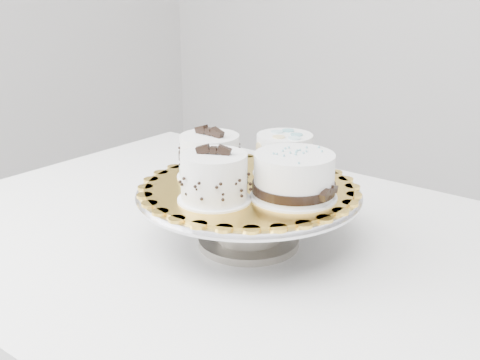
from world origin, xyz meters
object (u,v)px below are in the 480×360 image
Objects in this scene: cake_stand at (249,207)px; cake_dots at (284,154)px; table at (263,284)px; cake_ribbon at (295,178)px; cake_banded at (210,158)px; cake_board at (249,187)px; cake_swirl at (214,179)px.

cake_dots is (0.01, 0.08, 0.07)m from cake_stand.
cake_ribbon is (0.06, -0.01, 0.21)m from table.
table is 0.23m from cake_banded.
cake_ribbon reaches higher than table.
cake_board is 2.50× the size of cake_swirl.
cake_board is 0.09m from cake_swirl.
table is at bearing 163.49° from cake_ribbon.
cake_board is at bearing -151.16° from table.
cake_ribbon reaches higher than cake_board.
cake_dots reaches higher than table.
table is 11.10× the size of cake_dots.
table is at bearing 11.50° from cake_banded.
table is 0.14m from cake_stand.
cake_swirl is (-0.02, -0.09, 0.21)m from table.
cake_swirl is 1.21× the size of cake_banded.
cake_board is 3.02× the size of cake_banded.
cake_ribbon reaches higher than cake_stand.
cake_ribbon is at bearing 4.46° from cake_banded.
cake_stand is 0.03m from cake_board.
cake_swirl reaches higher than table.
cake_board is (0.00, 0.00, 0.03)m from cake_stand.
cake_swirl reaches higher than cake_ribbon.
cake_board is 2.87× the size of cake_dots.
cake_ribbon is (0.09, 0.08, -0.00)m from cake_swirl.
cake_ribbon reaches higher than cake_dots.
cake_dots is at bearing 83.40° from cake_stand.
cake_swirl is at bearing -94.42° from cake_dots.
cake_dots is at bearing 47.66° from cake_banded.
cake_banded is (-0.08, -0.00, 0.07)m from cake_stand.
cake_dots is at bearing 83.40° from cake_board.
table is 0.23m from cake_swirl.
cake_swirl is (-0.00, -0.08, 0.04)m from cake_board.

